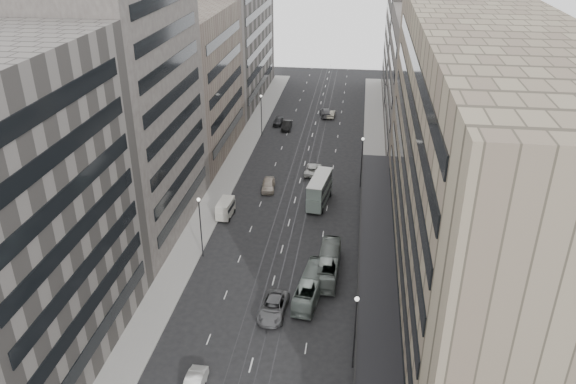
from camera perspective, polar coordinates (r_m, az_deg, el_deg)
The scene contains 24 objects.
ground at distance 61.08m, azimuth -2.67°, elevation -13.29°, with size 220.00×220.00×0.00m, color black.
sidewalk_right at distance 92.28m, azimuth 8.78°, elevation 1.18°, with size 4.00×125.00×0.15m, color gray.
sidewalk_left at distance 94.58m, azimuth -5.89°, elevation 2.02°, with size 4.00×125.00×0.15m, color gray.
department_store at distance 60.53m, azimuth 18.85°, elevation 1.52°, with size 19.20×60.00×30.00m.
building_right_mid at distance 102.52m, azimuth 14.60°, elevation 10.36°, with size 15.00×28.00×24.00m, color #46403C.
building_right_far at distance 131.12m, azimuth 13.41°, elevation 14.80°, with size 15.00×32.00×28.00m, color #65605B.
building_left_b at distance 75.17m, azimuth -16.85°, elevation 8.30°, with size 15.00×26.00×34.00m, color #46403C.
building_left_c at distance 100.56m, azimuth -10.49°, elevation 10.76°, with size 15.00×28.00×25.00m, color #675D50.
building_left_d at distance 131.15m, azimuth -6.18°, elevation 15.35°, with size 15.00×38.00×28.00m, color #65605B.
lamp_right_near at distance 53.25m, azimuth 6.85°, elevation -13.22°, with size 0.44×0.44×8.32m.
lamp_right_far at distance 87.88m, azimuth 7.52°, elevation 3.61°, with size 0.44×0.44×8.32m.
lamp_left_near at distance 69.78m, azimuth -8.91°, elevation -2.88°, with size 0.44×0.44×8.32m.
lamp_left_far at distance 108.23m, azimuth -2.73°, elevation 8.25°, with size 0.44×0.44×8.32m.
bus_near at distance 64.21m, azimuth 2.32°, elevation -9.52°, with size 2.23×9.52×2.65m, color gray.
bus_far at distance 67.87m, azimuth 4.15°, elevation -7.30°, with size 2.32×9.92×2.76m, color gray.
double_decker at distance 83.04m, azimuth 3.22°, elevation 0.23°, with size 3.36×8.23×4.38m.
panel_van at distance 80.28m, azimuth -6.38°, elevation -1.65°, with size 2.18×4.14×2.55m.
sedan_2 at distance 61.94m, azimuth -1.53°, elevation -11.64°, with size 2.73×5.91×1.64m, color #59595B.
sedan_4 at distance 87.98m, azimuth -2.01°, elevation 0.74°, with size 1.98×4.93×1.68m, color #BAAB9A.
sedan_5 at distance 113.47m, azimuth -0.12°, elevation 6.80°, with size 1.68×4.83×1.59m, color black.
sedan_6 at distance 93.62m, azimuth 2.56°, elevation 2.32°, with size 2.48×5.37×1.49m, color silver.
sedan_7 at distance 121.42m, azimuth 3.88°, elevation 8.09°, with size 2.29×5.63×1.63m, color #555457.
sedan_8 at distance 116.04m, azimuth -1.00°, elevation 7.22°, with size 1.73×4.29×1.46m, color #28282A.
sedan_9 at distance 120.79m, azimuth 4.41°, elevation 7.92°, with size 1.51×4.32×1.42m, color #ADA890.
Camera 1 is at (8.95, -46.08, 39.08)m, focal length 35.00 mm.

